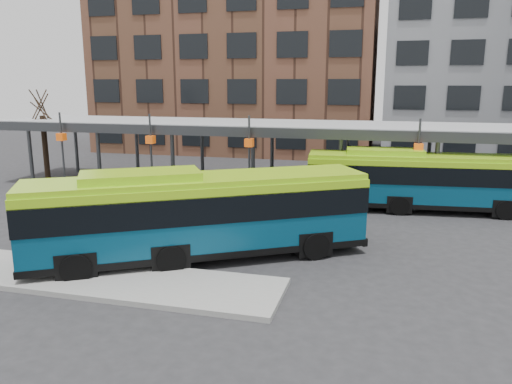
% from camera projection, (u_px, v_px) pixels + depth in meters
% --- Properties ---
extents(ground, '(120.00, 120.00, 0.00)m').
position_uv_depth(ground, '(258.00, 264.00, 18.54)').
color(ground, '#28282B').
rests_on(ground, ground).
extents(boarding_island, '(14.00, 3.00, 0.18)m').
position_uv_depth(boarding_island, '(81.00, 277.00, 17.04)').
color(boarding_island, gray).
rests_on(boarding_island, ground).
extents(canopy, '(40.00, 6.53, 4.80)m').
position_uv_depth(canopy, '(310.00, 128.00, 29.87)').
color(canopy, '#999B9E').
rests_on(canopy, ground).
extents(tree, '(1.64, 1.64, 5.60)m').
position_uv_depth(tree, '(45.00, 145.00, 33.78)').
color(tree, black).
rests_on(tree, ground).
extents(building_brick, '(26.00, 14.00, 22.00)m').
position_uv_depth(building_brick, '(240.00, 36.00, 48.86)').
color(building_brick, brown).
rests_on(building_brick, ground).
extents(bus_front, '(12.23, 8.72, 3.48)m').
position_uv_depth(bus_front, '(198.00, 213.00, 18.67)').
color(bus_front, navy).
rests_on(bus_front, ground).
extents(bus_rear, '(11.84, 3.45, 3.22)m').
position_uv_depth(bus_rear, '(421.00, 179.00, 25.89)').
color(bus_rear, navy).
rests_on(bus_rear, ground).
extents(pedestrian, '(0.71, 0.81, 1.87)m').
position_uv_depth(pedestrian, '(92.00, 246.00, 17.07)').
color(pedestrian, black).
rests_on(pedestrian, boarding_island).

